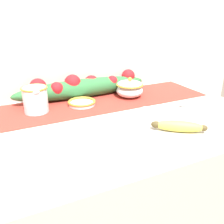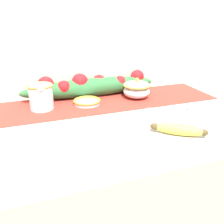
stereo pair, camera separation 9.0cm
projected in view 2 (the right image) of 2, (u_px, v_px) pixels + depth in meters
The scene contains 9 objects.
countertop at pixel (111, 213), 1.13m from camera, with size 1.22×0.71×0.92m, color beige.
back_wall at pixel (85, 37), 1.18m from camera, with size 2.02×0.04×2.40m, color silver.
table_runner at pixel (96, 103), 1.13m from camera, with size 1.12×0.28×0.00m, color #B23328.
cream_pitcher at pixel (41, 96), 1.04m from camera, with size 0.10×0.12×0.11m.
sugar_bowl at pixel (137, 89), 1.18m from camera, with size 0.13×0.13×0.10m.
small_dish at pixel (87, 102), 1.11m from camera, with size 0.12×0.12×0.02m.
banana at pixel (178, 129), 0.84m from camera, with size 0.17×0.13×0.04m.
spoon at pixel (186, 109), 1.06m from camera, with size 0.19×0.09×0.01m.
poinsettia_garland at pixel (90, 86), 1.20m from camera, with size 0.66×0.10×0.11m.
Camera 2 is at (-0.29, -0.82, 1.32)m, focal length 40.00 mm.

